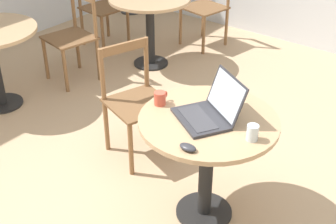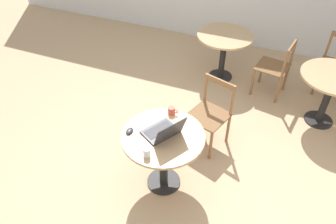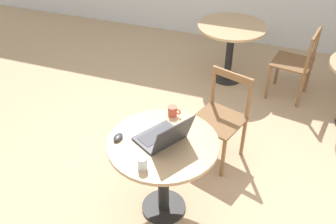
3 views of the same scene
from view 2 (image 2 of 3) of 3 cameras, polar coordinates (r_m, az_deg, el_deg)
The scene contains 10 objects.
ground_plane at distance 3.99m, azimuth -0.97°, elevation -8.46°, with size 16.00×16.00×0.00m, color tan.
cafe_table_near at distance 3.34m, azimuth -0.83°, elevation -5.92°, with size 0.84×0.84×0.74m.
cafe_table_mid at distance 4.62m, azimuth 26.65°, elevation 4.13°, with size 0.84×0.84×0.74m.
cafe_table_far at distance 5.10m, azimuth 9.77°, elevation 11.60°, with size 0.84×0.84×0.74m.
chair_near_back at distance 3.95m, azimuth 7.36°, elevation -0.37°, with size 0.54×0.54×0.87m.
chair_far_right at distance 4.97m, azimuth 18.19°, elevation 7.31°, with size 0.50×0.50×0.87m.
laptop at distance 3.20m, azimuth -0.80°, elevation -3.39°, with size 0.45×0.46×0.25m.
mouse at distance 3.28m, azimuth -6.72°, elevation -3.28°, with size 0.06×0.10×0.03m.
mug at distance 3.44m, azimuth 0.65°, elevation 0.23°, with size 0.11×0.07×0.08m.
drinking_glass at distance 3.02m, azimuth -3.74°, elevation -7.03°, with size 0.07×0.07×0.09m.
Camera 2 is at (1.05, -2.40, 3.01)m, focal length 35.00 mm.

